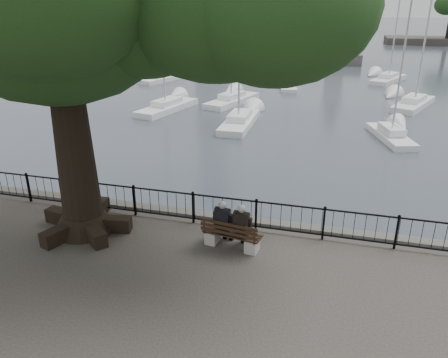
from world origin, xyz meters
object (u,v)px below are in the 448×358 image
(bench, at_px, (231,238))
(person_left, at_px, (224,224))
(lion_monument, at_px, (337,43))
(person_right, at_px, (243,228))

(bench, height_order, person_left, person_left)
(lion_monument, bearing_deg, person_right, -91.37)
(person_left, xyz_separation_m, lion_monument, (1.72, 48.43, 0.69))
(bench, bearing_deg, person_left, 150.95)
(person_left, xyz_separation_m, person_right, (0.56, -0.08, 0.00))
(person_left, distance_m, lion_monument, 48.47)
(person_left, bearing_deg, person_right, -8.42)
(person_left, relative_size, lion_monument, 0.15)
(person_left, height_order, lion_monument, lion_monument)
(person_left, bearing_deg, lion_monument, 87.97)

